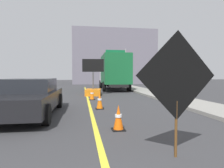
% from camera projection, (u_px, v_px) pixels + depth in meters
% --- Properties ---
extents(lane_center_stripe, '(0.14, 36.00, 0.01)m').
position_uv_depth(lane_center_stripe, '(94.00, 123.00, 6.26)').
color(lane_center_stripe, yellow).
rests_on(lane_center_stripe, ground).
extents(roadwork_sign, '(1.62, 0.24, 2.33)m').
position_uv_depth(roadwork_sign, '(177.00, 78.00, 3.60)').
color(roadwork_sign, '#593819').
rests_on(roadwork_sign, ground).
extents(arrow_board_trailer, '(1.60, 1.92, 2.70)m').
position_uv_depth(arrow_board_trailer, '(93.00, 89.00, 14.75)').
color(arrow_board_trailer, orange).
rests_on(arrow_board_trailer, ground).
extents(box_truck, '(2.71, 7.02, 3.42)m').
position_uv_depth(box_truck, '(114.00, 72.00, 19.79)').
color(box_truck, black).
rests_on(box_truck, ground).
extents(pickup_car, '(2.13, 4.96, 1.38)m').
position_uv_depth(pickup_car, '(29.00, 97.00, 7.46)').
color(pickup_car, black).
rests_on(pickup_car, ground).
extents(highway_guide_sign, '(2.79, 0.22, 5.00)m').
position_uv_depth(highway_guide_sign, '(120.00, 61.00, 26.15)').
color(highway_guide_sign, gray).
rests_on(highway_guide_sign, ground).
extents(far_building_block, '(14.00, 7.80, 9.11)m').
position_uv_depth(far_building_block, '(113.00, 58.00, 35.54)').
color(far_building_block, slate).
rests_on(far_building_block, ground).
extents(traffic_cone_near_sign, '(0.36, 0.36, 0.70)m').
position_uv_depth(traffic_cone_near_sign, '(118.00, 118.00, 5.44)').
color(traffic_cone_near_sign, black).
rests_on(traffic_cone_near_sign, ground).
extents(traffic_cone_mid_lane, '(0.36, 0.36, 0.76)m').
position_uv_depth(traffic_cone_mid_lane, '(100.00, 101.00, 8.80)').
color(traffic_cone_mid_lane, black).
rests_on(traffic_cone_mid_lane, ground).
extents(traffic_cone_far_lane, '(0.36, 0.36, 0.71)m').
position_uv_depth(traffic_cone_far_lane, '(92.00, 94.00, 12.06)').
color(traffic_cone_far_lane, black).
rests_on(traffic_cone_far_lane, ground).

